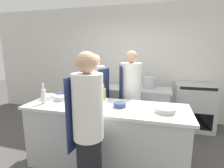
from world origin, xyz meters
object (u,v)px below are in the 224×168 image
(bowl_wooden_salad, at_px, (48,97))
(stockpot, at_px, (149,83))
(oven_range, at_px, (194,106))
(bottle_olive_oil, at_px, (74,103))
(bowl_mixing_large, at_px, (60,98))
(chef_at_pass_far, at_px, (130,99))
(chef_at_prep_near, at_px, (88,130))
(chef_at_stove, at_px, (95,100))
(bottle_wine, at_px, (44,96))
(bottle_vinegar, at_px, (103,94))
(bowl_ceramic_blue, at_px, (120,105))
(cup, at_px, (60,95))
(bowl_prep_small, at_px, (165,110))

(bowl_wooden_salad, xyz_separation_m, stockpot, (1.53, 1.26, 0.08))
(oven_range, relative_size, stockpot, 4.18)
(bottle_olive_oil, bearing_deg, bowl_mixing_large, 141.46)
(chef_at_pass_far, distance_m, bowl_mixing_large, 1.22)
(chef_at_pass_far, height_order, bowl_mixing_large, chef_at_pass_far)
(oven_range, bearing_deg, chef_at_prep_near, -121.46)
(chef_at_prep_near, distance_m, chef_at_stove, 1.35)
(bottle_wine, bearing_deg, stockpot, 46.18)
(chef_at_pass_far, bearing_deg, stockpot, -41.52)
(bowl_mixing_large, bearing_deg, bottle_vinegar, 17.81)
(bowl_ceramic_blue, bearing_deg, stockpot, 77.14)
(bowl_mixing_large, height_order, cup, cup)
(bottle_olive_oil, bearing_deg, stockpot, 61.33)
(bottle_olive_oil, distance_m, bottle_wine, 0.57)
(chef_at_pass_far, height_order, bottle_vinegar, chef_at_pass_far)
(chef_at_stove, xyz_separation_m, bowl_mixing_large, (-0.38, -0.55, 0.15))
(bottle_olive_oil, height_order, bottle_vinegar, bottle_vinegar)
(bottle_vinegar, height_order, stockpot, bottle_vinegar)
(chef_at_pass_far, bearing_deg, bowl_ceramic_blue, 161.76)
(bottle_olive_oil, height_order, cup, bottle_olive_oil)
(bottle_olive_oil, bearing_deg, chef_at_prep_near, -47.43)
(chef_at_pass_far, relative_size, bottle_wine, 5.60)
(bottle_olive_oil, xyz_separation_m, bowl_prep_small, (1.18, 0.20, -0.06))
(chef_at_stove, height_order, bowl_wooden_salad, chef_at_stove)
(bottle_vinegar, distance_m, bowl_prep_small, 1.00)
(stockpot, bearing_deg, oven_range, 22.59)
(oven_range, relative_size, chef_at_stove, 0.61)
(bottle_wine, bearing_deg, oven_range, 38.25)
(bowl_mixing_large, relative_size, bowl_ceramic_blue, 1.11)
(bottle_wine, bearing_deg, bottle_vinegar, 28.14)
(bowl_ceramic_blue, bearing_deg, chef_at_prep_near, -106.53)
(chef_at_stove, relative_size, cup, 17.69)
(chef_at_pass_far, distance_m, bowl_prep_small, 1.00)
(bowl_mixing_large, xyz_separation_m, bowl_prep_small, (1.59, -0.13, -0.00))
(oven_range, xyz_separation_m, bowl_ceramic_blue, (-1.28, -1.75, 0.47))
(chef_at_stove, xyz_separation_m, bowl_wooden_salad, (-0.62, -0.53, 0.15))
(oven_range, bearing_deg, chef_at_pass_far, -141.50)
(chef_at_prep_near, height_order, bowl_mixing_large, chef_at_prep_near)
(chef_at_pass_far, bearing_deg, bowl_wooden_salad, 101.98)
(oven_range, bearing_deg, bottle_olive_oil, -132.65)
(bowl_mixing_large, distance_m, bowl_ceramic_blue, 0.98)
(chef_at_prep_near, relative_size, bottle_vinegar, 6.64)
(chef_at_prep_near, xyz_separation_m, chef_at_stove, (-0.40, 1.28, -0.05))
(stockpot, bearing_deg, bowl_wooden_salad, -140.47)
(oven_range, distance_m, chef_at_prep_near, 2.86)
(oven_range, distance_m, bottle_olive_oil, 2.78)
(oven_range, xyz_separation_m, bowl_wooden_salad, (-2.50, -1.66, 0.47))
(chef_at_prep_near, relative_size, bowl_mixing_large, 8.92)
(oven_range, height_order, bottle_vinegar, bottle_vinegar)
(bowl_prep_small, xyz_separation_m, stockpot, (-0.30, 1.40, 0.09))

